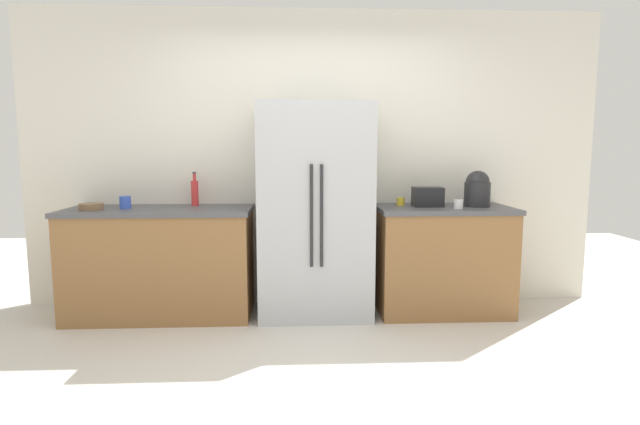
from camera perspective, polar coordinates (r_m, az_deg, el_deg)
The scene contains 12 objects.
ground_plane at distance 3.26m, azimuth 0.35°, elevation -18.67°, with size 10.40×10.40×0.00m, color beige.
kitchen_back_panel at distance 4.59m, azimuth -0.78°, elevation 6.05°, with size 5.20×0.10×2.66m, color silver.
counter_left at distance 4.47m, azimuth -17.78°, elevation -5.45°, with size 1.55×0.66×0.93m.
counter_right at distance 4.51m, azimuth 13.84°, elevation -5.22°, with size 1.16×0.66×0.93m.
refrigerator at distance 4.24m, azimuth -0.58°, elevation 0.18°, with size 0.95×0.66×1.81m.
toaster at distance 4.41m, azimuth 12.24°, elevation 1.77°, with size 0.25×0.17×0.17m, color black.
rice_cooker at distance 4.51m, azimuth 17.60°, elevation 2.59°, with size 0.22×0.22×0.31m.
bottle_a at distance 4.50m, azimuth -14.16°, elevation 2.28°, with size 0.06×0.06×0.30m.
cup_a at distance 4.47m, azimuth -21.43°, elevation 1.09°, with size 0.09×0.09×0.10m, color blue.
cup_b at distance 4.30m, azimuth 15.58°, elevation 0.92°, with size 0.07×0.07×0.08m, color white.
cup_c at distance 4.45m, azimuth 9.23°, elevation 1.27°, with size 0.07×0.07×0.07m, color yellow.
bowl_a at distance 4.50m, azimuth -24.74°, elevation 0.63°, with size 0.19×0.19×0.05m, color brown.
Camera 1 is at (-0.16, -2.93, 1.43)m, focal length 27.91 mm.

